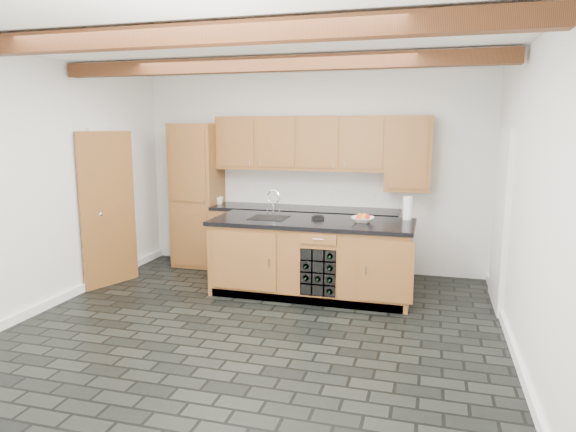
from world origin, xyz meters
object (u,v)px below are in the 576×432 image
island (312,257)px  fruit_bowl (363,220)px  kitchen_scale (318,217)px  paper_towel (408,208)px

island → fruit_bowl: bearing=2.3°
kitchen_scale → fruit_bowl: (0.56, -0.08, 0.01)m
island → paper_towel: bearing=18.2°
island → fruit_bowl: fruit_bowl is taller
kitchen_scale → fruit_bowl: 0.57m
fruit_bowl → paper_towel: (0.50, 0.34, 0.11)m
kitchen_scale → fruit_bowl: fruit_bowl is taller
kitchen_scale → fruit_bowl: size_ratio=0.64×
kitchen_scale → island: bearing=-129.4°
paper_towel → kitchen_scale: bearing=-166.2°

